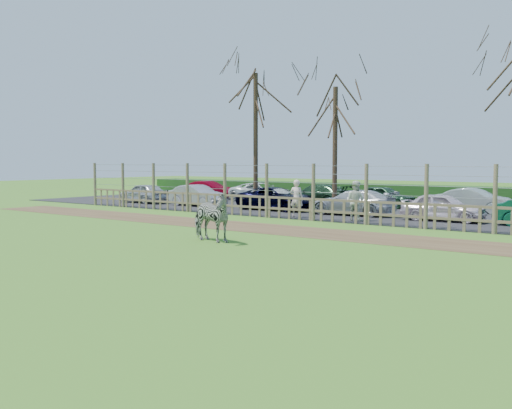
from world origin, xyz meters
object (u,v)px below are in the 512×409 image
Objects in this scene: car_7 at (209,190)px; car_9 at (317,194)px; tree_left at (256,107)px; car_11 at (474,200)px; zebra at (209,217)px; visitor_b at (355,201)px; car_2 at (276,199)px; car_3 at (352,202)px; car_10 at (384,197)px; visitor_a at (297,198)px; car_8 at (262,192)px; tree_mid at (335,118)px; car_1 at (197,196)px; car_4 at (443,207)px; car_0 at (143,193)px.

car_7 and car_9 have the same top height.
car_11 is (11.02, 3.56, -4.98)m from tree_left.
zebra reaches higher than car_11.
car_11 is (3.88, 15.59, -0.17)m from zebra.
visitor_b is 0.40× the size of car_2.
car_3 is 1.17× the size of car_10.
visitor_a reaches higher than car_2.
car_3 and car_8 have the same top height.
car_8 is at bearing 159.86° from tree_mid.
car_1 is 9.64m from car_3.
car_0 is at bearing 88.77° from car_4.
zebra reaches higher than car_0.
car_3 is 10.05m from car_8.
car_7 and car_8 have the same top height.
car_9 is at bearing 94.64° from car_11.
visitor_a is 0.40× the size of car_2.
visitor_a is at bearing -133.38° from car_8.
visitor_a is 12.71m from car_0.
zebra is at bearing 87.73° from visitor_b.
tree_mid is 5.26m from car_2.
car_0 is 19.09m from car_11.
visitor_a is at bearing 83.46° from car_0.
zebra is 0.44× the size of car_8.
car_0 is 0.97× the size of car_7.
tree_left is 9.02m from car_0.
visitor_b reaches higher than car_11.
car_4 is at bearing -92.18° from car_2.
car_4 is 14.13m from car_8.
tree_left is 8.72m from car_10.
visitor_a is 0.42× the size of car_3.
car_2 is 1.23× the size of car_10.
car_4 and car_9 have the same top height.
car_11 is (6.52, 2.56, -4.23)m from tree_mid.
zebra is at bearing -78.58° from tree_mid.
tree_mid is 3.96× the size of visitor_a.
car_0 and car_3 have the same top height.
car_2 and car_4 have the same top height.
car_7 and car_10 have the same top height.
zebra is 0.52× the size of car_11.
car_1 is at bearing -92.04° from car_3.
car_7 is at bearing -91.46° from car_9.
car_11 is at bearing 109.21° from car_0.
car_1 is 0.84× the size of car_2.
tree_left is 6.39m from car_8.
car_9 and car_10 have the same top height.
car_4 is 5.05m from car_11.
tree_left is 4.57× the size of visitor_b.
car_2 is 8.89m from car_4.
car_9 and car_11 have the same top height.
tree_left is at bearing 80.13° from car_4.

